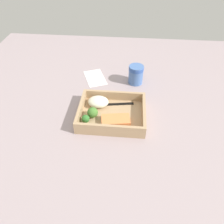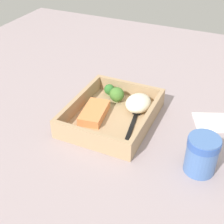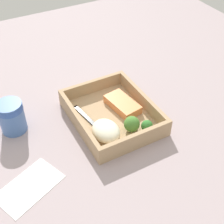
# 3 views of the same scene
# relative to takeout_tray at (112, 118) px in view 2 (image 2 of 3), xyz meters

# --- Properties ---
(ground_plane) EXTENTS (1.60, 1.60, 0.02)m
(ground_plane) POSITION_rel_takeout_tray_xyz_m (0.00, 0.00, -0.02)
(ground_plane) COLOR #9D8B90
(takeout_tray) EXTENTS (0.27, 0.22, 0.01)m
(takeout_tray) POSITION_rel_takeout_tray_xyz_m (0.00, 0.00, 0.00)
(takeout_tray) COLOR tan
(takeout_tray) RESTS_ON ground_plane
(tray_rim) EXTENTS (0.27, 0.22, 0.04)m
(tray_rim) POSITION_rel_takeout_tray_xyz_m (0.00, 0.00, 0.03)
(tray_rim) COLOR tan
(tray_rim) RESTS_ON takeout_tray
(salmon_fillet) EXTENTS (0.12, 0.08, 0.02)m
(salmon_fillet) POSITION_rel_takeout_tray_xyz_m (-0.02, 0.05, 0.02)
(salmon_fillet) COLOR #EC864B
(salmon_fillet) RESTS_ON takeout_tray
(mashed_potatoes) EXTENTS (0.09, 0.07, 0.04)m
(mashed_potatoes) POSITION_rel_takeout_tray_xyz_m (0.06, -0.05, 0.03)
(mashed_potatoes) COLOR beige
(mashed_potatoes) RESTS_ON takeout_tray
(broccoli_floret_1) EXTENTS (0.04, 0.04, 0.05)m
(broccoli_floret_1) POSITION_rel_takeout_tray_xyz_m (0.08, 0.02, 0.03)
(broccoli_floret_1) COLOR #81A358
(broccoli_floret_1) RESTS_ON takeout_tray
(broccoli_floret_2) EXTENTS (0.03, 0.03, 0.04)m
(broccoli_floret_2) POSITION_rel_takeout_tray_xyz_m (0.10, 0.05, 0.03)
(broccoli_floret_2) COLOR #81A965
(broccoli_floret_2) RESTS_ON takeout_tray
(fork) EXTENTS (0.16, 0.04, 0.00)m
(fork) POSITION_rel_takeout_tray_xyz_m (0.00, -0.06, 0.01)
(fork) COLOR black
(fork) RESTS_ON takeout_tray
(paper_cup) EXTENTS (0.07, 0.07, 0.09)m
(paper_cup) POSITION_rel_takeout_tray_xyz_m (-0.09, -0.26, 0.05)
(paper_cup) COLOR #496FAF
(paper_cup) RESTS_ON ground_plane
(receipt_slip) EXTENTS (0.14, 0.18, 0.00)m
(receipt_slip) POSITION_rel_takeout_tray_xyz_m (0.11, -0.28, -0.00)
(receipt_slip) COLOR white
(receipt_slip) RESTS_ON ground_plane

